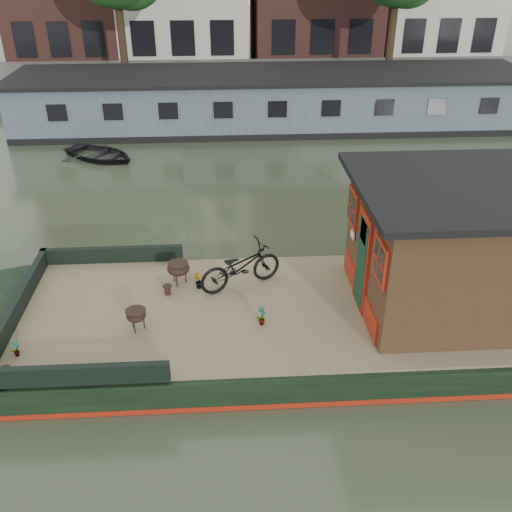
{
  "coord_description": "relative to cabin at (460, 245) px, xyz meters",
  "views": [
    {
      "loc": [
        -2.07,
        -8.88,
        6.78
      ],
      "look_at": [
        -1.5,
        0.5,
        1.49
      ],
      "focal_mm": 40.0,
      "sensor_mm": 36.0,
      "label": 1
    }
  ],
  "objects": [
    {
      "name": "brazier_front",
      "position": [
        -5.86,
        -0.56,
        -1.02
      ],
      "size": [
        0.39,
        0.39,
        0.42
      ],
      "primitive_type": null,
      "rotation": [
        0.0,
        0.0,
        -0.02
      ],
      "color": "black",
      "rests_on": "houseboat_deck"
    },
    {
      "name": "far_houseboat",
      "position": [
        -2.19,
        14.0,
        -0.91
      ],
      "size": [
        20.4,
        4.4,
        2.11
      ],
      "color": "slate",
      "rests_on": "ground"
    },
    {
      "name": "potted_plant_e",
      "position": [
        -7.79,
        -1.17,
        -1.07
      ],
      "size": [
        0.15,
        0.19,
        0.31
      ],
      "primitive_type": "imported",
      "rotation": [
        0.0,
        0.0,
        1.26
      ],
      "color": "#92592A",
      "rests_on": "houseboat_deck"
    },
    {
      "name": "bollard_port",
      "position": [
        -5.41,
        0.57,
        -1.13
      ],
      "size": [
        0.18,
        0.18,
        0.2
      ],
      "primitive_type": "cylinder",
      "color": "black",
      "rests_on": "houseboat_deck"
    },
    {
      "name": "bicycle",
      "position": [
        -3.97,
        0.78,
        -0.77
      ],
      "size": [
        1.82,
        1.26,
        0.91
      ],
      "primitive_type": "imported",
      "rotation": [
        0.0,
        0.0,
        2.0
      ],
      "color": "black",
      "rests_on": "houseboat_deck"
    },
    {
      "name": "bow_bulwark",
      "position": [
        -7.25,
        0.0,
        -1.05
      ],
      "size": [
        3.0,
        4.0,
        0.35
      ],
      "color": "black",
      "rests_on": "houseboat_deck"
    },
    {
      "name": "houseboat_deck",
      "position": [
        -2.19,
        0.0,
        -1.25
      ],
      "size": [
        11.8,
        3.8,
        0.05
      ],
      "primitive_type": "cube",
      "color": "#7A694B",
      "rests_on": "houseboat_hull"
    },
    {
      "name": "dinghy",
      "position": [
        -8.51,
        10.4,
        -1.59
      ],
      "size": [
        3.38,
        3.17,
        0.57
      ],
      "primitive_type": "imported",
      "rotation": [
        0.0,
        0.0,
        0.98
      ],
      "color": "black",
      "rests_on": "ground"
    },
    {
      "name": "potted_plant_b",
      "position": [
        -4.82,
        0.77,
        -1.07
      ],
      "size": [
        0.22,
        0.22,
        0.31
      ],
      "primitive_type": "imported",
      "rotation": [
        0.0,
        0.0,
        2.43
      ],
      "color": "brown",
      "rests_on": "houseboat_deck"
    },
    {
      "name": "potted_plant_a",
      "position": [
        -3.65,
        -0.54,
        -1.03
      ],
      "size": [
        0.23,
        0.25,
        0.39
      ],
      "primitive_type": "imported",
      "rotation": [
        0.0,
        0.0,
        0.96
      ],
      "color": "brown",
      "rests_on": "houseboat_deck"
    },
    {
      "name": "brazier_rear",
      "position": [
        -5.21,
        0.96,
        -0.99
      ],
      "size": [
        0.53,
        0.53,
        0.47
      ],
      "primitive_type": null,
      "rotation": [
        0.0,
        0.0,
        0.24
      ],
      "color": "black",
      "rests_on": "houseboat_deck"
    },
    {
      "name": "cabin",
      "position": [
        0.0,
        0.0,
        0.0
      ],
      "size": [
        4.0,
        3.5,
        2.42
      ],
      "color": "#2F2112",
      "rests_on": "houseboat_deck"
    },
    {
      "name": "bollard_stbd",
      "position": [
        -7.79,
        -1.7,
        -1.13
      ],
      "size": [
        0.17,
        0.17,
        0.19
      ],
      "primitive_type": "cylinder",
      "color": "black",
      "rests_on": "houseboat_deck"
    },
    {
      "name": "quay",
      "position": [
        -2.19,
        20.5,
        -1.43
      ],
      "size": [
        60.0,
        6.0,
        0.9
      ],
      "primitive_type": "cube",
      "color": "#47443F",
      "rests_on": "ground"
    },
    {
      "name": "ground",
      "position": [
        -2.19,
        0.0,
        -1.88
      ],
      "size": [
        120.0,
        120.0,
        0.0
      ],
      "primitive_type": "plane",
      "color": "#343C26",
      "rests_on": "ground"
    },
    {
      "name": "houseboat_hull",
      "position": [
        -3.52,
        0.0,
        -1.6
      ],
      "size": [
        14.01,
        4.02,
        0.6
      ],
      "color": "black",
      "rests_on": "ground"
    }
  ]
}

